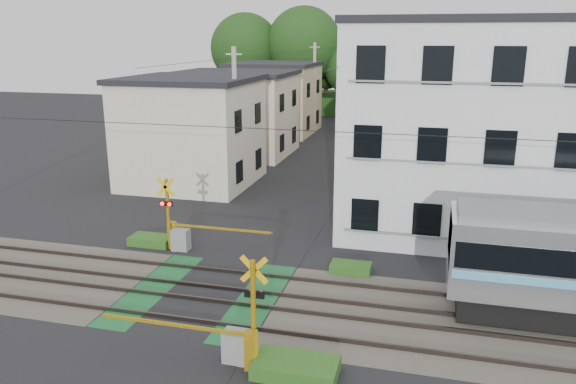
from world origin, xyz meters
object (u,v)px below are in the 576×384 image
(crossing_signal_far, at_px, (179,233))
(pedestrian, at_px, (356,123))
(crossing_signal_near, at_px, (239,339))
(apartment_block, at_px, (463,127))

(crossing_signal_far, height_order, pedestrian, crossing_signal_far)
(pedestrian, bearing_deg, crossing_signal_far, 93.33)
(crossing_signal_near, relative_size, pedestrian, 2.50)
(crossing_signal_far, bearing_deg, pedestrian, 84.34)
(crossing_signal_near, height_order, crossing_signal_far, same)
(apartment_block, bearing_deg, pedestrian, 107.88)
(crossing_signal_near, xyz_separation_m, pedestrian, (-2.12, 38.06, 0.24))
(pedestrian, bearing_deg, crossing_signal_near, 102.19)
(crossing_signal_near, height_order, pedestrian, crossing_signal_near)
(crossing_signal_near, bearing_deg, crossing_signal_far, 125.29)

